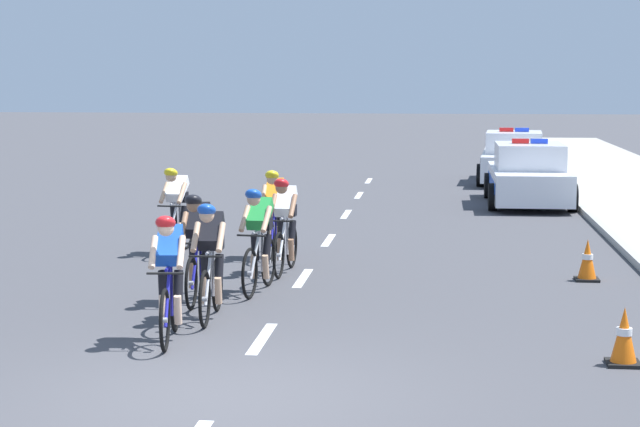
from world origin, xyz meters
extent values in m
plane|color=#424247|center=(0.00, 0.00, 0.00)|extent=(160.00, 160.00, 0.00)
cube|color=#9E9E99|center=(5.34, 14.00, 0.07)|extent=(0.16, 60.00, 0.13)
cube|color=white|center=(0.00, 2.45, 0.00)|extent=(0.14, 1.60, 0.01)
cube|color=white|center=(0.00, 6.45, 0.00)|extent=(0.14, 1.60, 0.01)
cube|color=white|center=(0.00, 10.45, 0.00)|extent=(0.14, 1.60, 0.01)
cube|color=white|center=(0.00, 14.45, 0.00)|extent=(0.14, 1.60, 0.01)
cube|color=white|center=(0.00, 18.45, 0.00)|extent=(0.14, 1.60, 0.01)
cube|color=white|center=(0.00, 22.45, 0.00)|extent=(0.14, 1.60, 0.01)
torus|color=black|center=(-0.99, 1.72, 0.36)|extent=(0.13, 0.72, 0.72)
cylinder|color=#99999E|center=(-0.99, 1.72, 0.36)|extent=(0.07, 0.07, 0.06)
torus|color=black|center=(-1.11, 2.71, 0.36)|extent=(0.13, 0.72, 0.72)
cylinder|color=#99999E|center=(-1.11, 2.71, 0.36)|extent=(0.07, 0.07, 0.06)
cylinder|color=#1E1E99|center=(-1.05, 2.16, 0.90)|extent=(0.10, 0.55, 0.04)
cylinder|color=#1E1E99|center=(-1.02, 1.99, 0.58)|extent=(0.10, 0.48, 0.63)
cylinder|color=#1E1E99|center=(-1.07, 2.36, 0.60)|extent=(0.04, 0.04, 0.65)
cylinder|color=black|center=(-1.00, 1.82, 0.88)|extent=(0.42, 0.08, 0.03)
cube|color=black|center=(-1.07, 2.36, 0.94)|extent=(0.13, 0.23, 0.05)
cube|color=blue|center=(-1.05, 2.24, 1.14)|extent=(0.34, 0.58, 0.45)
cube|color=black|center=(-1.07, 2.35, 0.98)|extent=(0.30, 0.23, 0.18)
cylinder|color=black|center=(-0.97, 2.31, 0.64)|extent=(0.14, 0.23, 0.40)
cylinder|color=beige|center=(-0.96, 2.23, 0.37)|extent=(0.11, 0.16, 0.36)
cylinder|color=black|center=(-1.15, 2.29, 0.64)|extent=(0.13, 0.18, 0.40)
cylinder|color=beige|center=(-1.14, 2.21, 0.37)|extent=(0.10, 0.13, 0.36)
cylinder|color=beige|center=(-0.87, 2.04, 1.09)|extent=(0.12, 0.41, 0.35)
cylinder|color=beige|center=(-1.19, 2.01, 1.09)|extent=(0.12, 0.41, 0.35)
sphere|color=beige|center=(-1.02, 1.94, 1.38)|extent=(0.19, 0.19, 0.19)
ellipsoid|color=red|center=(-1.02, 1.93, 1.45)|extent=(0.27, 0.34, 0.24)
torus|color=black|center=(-0.79, 2.94, 0.36)|extent=(0.07, 0.73, 0.72)
cylinder|color=#99999E|center=(-0.79, 2.94, 0.36)|extent=(0.06, 0.06, 0.06)
torus|color=black|center=(-0.83, 3.94, 0.36)|extent=(0.07, 0.73, 0.72)
cylinder|color=#99999E|center=(-0.83, 3.94, 0.36)|extent=(0.06, 0.06, 0.06)
cylinder|color=silver|center=(-0.81, 3.39, 0.90)|extent=(0.06, 0.55, 0.04)
cylinder|color=silver|center=(-0.80, 3.21, 0.58)|extent=(0.06, 0.48, 0.63)
cylinder|color=silver|center=(-0.82, 3.59, 0.60)|extent=(0.04, 0.04, 0.65)
cylinder|color=black|center=(-0.80, 3.04, 0.88)|extent=(0.42, 0.04, 0.03)
cube|color=black|center=(-0.82, 3.59, 0.94)|extent=(0.11, 0.22, 0.05)
cube|color=black|center=(-0.81, 3.46, 1.14)|extent=(0.30, 0.55, 0.47)
cube|color=black|center=(-0.82, 3.58, 0.98)|extent=(0.29, 0.21, 0.18)
cylinder|color=black|center=(-0.73, 3.53, 0.64)|extent=(0.12, 0.23, 0.40)
cylinder|color=tan|center=(-0.72, 3.45, 0.37)|extent=(0.10, 0.16, 0.36)
cylinder|color=black|center=(-0.91, 3.52, 0.64)|extent=(0.12, 0.17, 0.40)
cylinder|color=tan|center=(-0.90, 3.44, 0.37)|extent=(0.09, 0.13, 0.36)
cylinder|color=tan|center=(-0.65, 3.25, 1.09)|extent=(0.09, 0.40, 0.35)
cylinder|color=tan|center=(-0.97, 3.24, 1.09)|extent=(0.09, 0.40, 0.35)
sphere|color=tan|center=(-0.80, 3.16, 1.38)|extent=(0.19, 0.19, 0.19)
ellipsoid|color=blue|center=(-0.80, 3.15, 1.45)|extent=(0.24, 0.32, 0.24)
torus|color=black|center=(-1.19, 3.97, 0.36)|extent=(0.06, 0.72, 0.72)
cylinder|color=#99999E|center=(-1.19, 3.97, 0.36)|extent=(0.06, 0.06, 0.06)
torus|color=black|center=(-1.21, 4.97, 0.36)|extent=(0.06, 0.72, 0.72)
cylinder|color=#99999E|center=(-1.21, 4.97, 0.36)|extent=(0.06, 0.06, 0.06)
cylinder|color=#1E1E99|center=(-1.20, 4.42, 0.90)|extent=(0.05, 0.55, 0.04)
cylinder|color=#1E1E99|center=(-1.20, 4.24, 0.58)|extent=(0.05, 0.48, 0.63)
cylinder|color=#1E1E99|center=(-1.20, 4.62, 0.60)|extent=(0.04, 0.04, 0.65)
cylinder|color=black|center=(-1.19, 4.07, 0.88)|extent=(0.42, 0.04, 0.03)
cube|color=black|center=(-1.20, 4.62, 0.94)|extent=(0.10, 0.22, 0.05)
cube|color=black|center=(-1.20, 4.49, 1.14)|extent=(0.29, 0.54, 0.47)
cube|color=black|center=(-1.20, 4.61, 0.98)|extent=(0.28, 0.21, 0.18)
cylinder|color=black|center=(-1.11, 4.56, 0.64)|extent=(0.11, 0.23, 0.40)
cylinder|color=#9E7051|center=(-1.11, 4.48, 0.37)|extent=(0.09, 0.16, 0.36)
cylinder|color=black|center=(-1.29, 4.56, 0.64)|extent=(0.11, 0.17, 0.40)
cylinder|color=#9E7051|center=(-1.29, 4.48, 0.37)|extent=(0.09, 0.12, 0.36)
cylinder|color=#9E7051|center=(-1.04, 4.28, 1.09)|extent=(0.08, 0.40, 0.35)
cylinder|color=#9E7051|center=(-1.36, 4.27, 1.09)|extent=(0.08, 0.40, 0.35)
sphere|color=#9E7051|center=(-1.20, 4.19, 1.38)|extent=(0.19, 0.19, 0.19)
ellipsoid|color=black|center=(-1.20, 4.18, 1.45)|extent=(0.24, 0.32, 0.24)
torus|color=black|center=(-0.54, 4.78, 0.36)|extent=(0.13, 0.72, 0.72)
cylinder|color=#99999E|center=(-0.54, 4.78, 0.36)|extent=(0.07, 0.07, 0.06)
torus|color=black|center=(-0.43, 5.77, 0.36)|extent=(0.13, 0.72, 0.72)
cylinder|color=#99999E|center=(-0.43, 5.77, 0.36)|extent=(0.07, 0.07, 0.06)
cylinder|color=silver|center=(-0.49, 5.23, 0.90)|extent=(0.10, 0.55, 0.04)
cylinder|color=silver|center=(-0.51, 5.05, 0.58)|extent=(0.09, 0.48, 0.63)
cylinder|color=silver|center=(-0.47, 5.42, 0.60)|extent=(0.04, 0.04, 0.65)
cylinder|color=black|center=(-0.53, 4.88, 0.88)|extent=(0.42, 0.08, 0.03)
cube|color=black|center=(-0.47, 5.42, 0.94)|extent=(0.12, 0.23, 0.05)
cube|color=green|center=(-0.48, 5.30, 1.14)|extent=(0.34, 0.58, 0.44)
cube|color=black|center=(-0.47, 5.41, 0.98)|extent=(0.30, 0.23, 0.18)
cylinder|color=black|center=(-0.39, 5.35, 0.64)|extent=(0.13, 0.23, 0.40)
cylinder|color=tan|center=(-0.40, 5.28, 0.37)|extent=(0.11, 0.16, 0.36)
cylinder|color=black|center=(-0.57, 5.38, 0.64)|extent=(0.13, 0.18, 0.40)
cylinder|color=tan|center=(-0.57, 5.30, 0.37)|extent=(0.10, 0.13, 0.36)
cylinder|color=tan|center=(-0.35, 5.07, 1.09)|extent=(0.12, 0.41, 0.35)
cylinder|color=tan|center=(-0.67, 5.11, 1.09)|extent=(0.12, 0.41, 0.35)
sphere|color=tan|center=(-0.52, 5.00, 1.38)|extent=(0.19, 0.19, 0.19)
ellipsoid|color=blue|center=(-0.52, 4.99, 1.45)|extent=(0.26, 0.34, 0.24)
torus|color=black|center=(-0.37, 6.38, 0.36)|extent=(0.10, 0.73, 0.72)
cylinder|color=#99999E|center=(-0.37, 6.38, 0.36)|extent=(0.06, 0.06, 0.06)
torus|color=black|center=(-0.29, 7.38, 0.36)|extent=(0.10, 0.73, 0.72)
cylinder|color=#99999E|center=(-0.29, 7.38, 0.36)|extent=(0.06, 0.06, 0.06)
cylinder|color=white|center=(-0.33, 6.83, 0.90)|extent=(0.08, 0.55, 0.04)
cylinder|color=white|center=(-0.35, 6.65, 0.58)|extent=(0.07, 0.48, 0.63)
cylinder|color=white|center=(-0.32, 7.03, 0.60)|extent=(0.04, 0.04, 0.65)
cylinder|color=black|center=(-0.36, 6.48, 0.88)|extent=(0.42, 0.06, 0.03)
cube|color=black|center=(-0.32, 7.03, 0.94)|extent=(0.12, 0.23, 0.05)
cube|color=white|center=(-0.33, 6.90, 1.14)|extent=(0.32, 0.56, 0.47)
cube|color=black|center=(-0.32, 7.02, 0.98)|extent=(0.29, 0.22, 0.18)
cylinder|color=black|center=(-0.23, 6.96, 0.64)|extent=(0.13, 0.23, 0.40)
cylinder|color=#9E7051|center=(-0.24, 6.88, 0.37)|extent=(0.10, 0.16, 0.36)
cylinder|color=black|center=(-0.41, 6.97, 0.64)|extent=(0.12, 0.18, 0.40)
cylinder|color=#9E7051|center=(-0.42, 6.89, 0.37)|extent=(0.10, 0.13, 0.36)
cylinder|color=#9E7051|center=(-0.18, 6.68, 1.09)|extent=(0.10, 0.41, 0.35)
cylinder|color=#9E7051|center=(-0.50, 6.70, 1.09)|extent=(0.10, 0.41, 0.35)
sphere|color=#9E7051|center=(-0.35, 6.60, 1.38)|extent=(0.19, 0.19, 0.19)
ellipsoid|color=red|center=(-0.35, 6.59, 1.45)|extent=(0.25, 0.33, 0.24)
torus|color=black|center=(-0.71, 7.82, 0.36)|extent=(0.06, 0.72, 0.72)
cylinder|color=#99999E|center=(-0.71, 7.82, 0.36)|extent=(0.06, 0.06, 0.06)
torus|color=black|center=(-0.72, 8.82, 0.36)|extent=(0.06, 0.72, 0.72)
cylinder|color=#99999E|center=(-0.72, 8.82, 0.36)|extent=(0.06, 0.06, 0.06)
cylinder|color=#1E1E99|center=(-0.72, 8.27, 0.90)|extent=(0.05, 0.55, 0.04)
cylinder|color=#1E1E99|center=(-0.71, 8.09, 0.58)|extent=(0.05, 0.48, 0.63)
cylinder|color=#1E1E99|center=(-0.72, 8.47, 0.60)|extent=(0.04, 0.04, 0.65)
cylinder|color=black|center=(-0.71, 7.92, 0.88)|extent=(0.42, 0.03, 0.03)
cube|color=black|center=(-0.72, 8.47, 0.94)|extent=(0.10, 0.22, 0.05)
cube|color=orange|center=(-0.72, 8.34, 1.14)|extent=(0.29, 0.56, 0.44)
cube|color=black|center=(-0.72, 8.46, 0.98)|extent=(0.28, 0.20, 0.18)
cylinder|color=black|center=(-0.63, 8.41, 0.64)|extent=(0.11, 0.23, 0.40)
cylinder|color=tan|center=(-0.63, 8.33, 0.37)|extent=(0.09, 0.16, 0.36)
cylinder|color=black|center=(-0.81, 8.41, 0.64)|extent=(0.11, 0.17, 0.40)
cylinder|color=tan|center=(-0.81, 8.33, 0.37)|extent=(0.09, 0.12, 0.36)
cylinder|color=tan|center=(-0.55, 8.13, 1.09)|extent=(0.08, 0.40, 0.35)
cylinder|color=tan|center=(-0.87, 8.13, 1.09)|extent=(0.08, 0.40, 0.35)
sphere|color=tan|center=(-0.71, 8.04, 1.38)|extent=(0.19, 0.19, 0.19)
ellipsoid|color=yellow|center=(-0.71, 8.03, 1.45)|extent=(0.24, 0.32, 0.24)
torus|color=black|center=(-2.53, 8.11, 0.36)|extent=(0.11, 0.72, 0.72)
cylinder|color=#99999E|center=(-2.53, 8.11, 0.36)|extent=(0.07, 0.07, 0.06)
torus|color=black|center=(-2.43, 9.10, 0.36)|extent=(0.11, 0.72, 0.72)
cylinder|color=#99999E|center=(-2.43, 9.10, 0.36)|extent=(0.07, 0.07, 0.06)
cylinder|color=silver|center=(-2.48, 8.55, 0.90)|extent=(0.09, 0.55, 0.04)
cylinder|color=silver|center=(-2.50, 8.38, 0.58)|extent=(0.09, 0.48, 0.63)
cylinder|color=silver|center=(-2.46, 8.75, 0.60)|extent=(0.04, 0.04, 0.65)
cylinder|color=black|center=(-2.52, 8.21, 0.88)|extent=(0.42, 0.07, 0.03)
cube|color=black|center=(-2.46, 8.75, 0.94)|extent=(0.12, 0.23, 0.05)
cube|color=white|center=(-2.48, 8.63, 1.14)|extent=(0.33, 0.58, 0.44)
cube|color=black|center=(-2.47, 8.74, 0.98)|extent=(0.30, 0.23, 0.18)
cylinder|color=black|center=(-2.38, 8.68, 0.64)|extent=(0.13, 0.23, 0.40)
cylinder|color=tan|center=(-2.39, 8.61, 0.37)|extent=(0.10, 0.16, 0.36)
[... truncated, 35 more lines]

